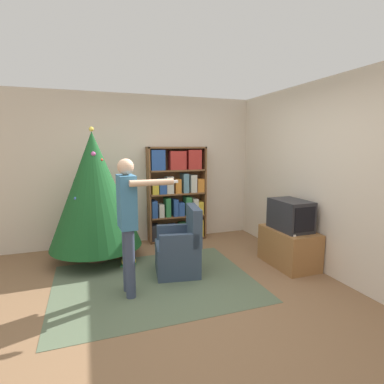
{
  "coord_description": "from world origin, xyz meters",
  "views": [
    {
      "loc": [
        -1.07,
        -3.1,
        1.72
      ],
      "look_at": [
        0.38,
        0.99,
        1.05
      ],
      "focal_mm": 28.0,
      "sensor_mm": 36.0,
      "label": 1
    }
  ],
  "objects_px": {
    "armchair": "(180,250)",
    "standing_person": "(128,216)",
    "bookshelf": "(177,194)",
    "christmas_tree": "(94,190)",
    "television": "(290,215)"
  },
  "relations": [
    {
      "from": "bookshelf",
      "to": "christmas_tree",
      "type": "distance_m",
      "value": 1.54
    },
    {
      "from": "television",
      "to": "armchair",
      "type": "bearing_deg",
      "value": 170.87
    },
    {
      "from": "television",
      "to": "bookshelf",
      "type": "bearing_deg",
      "value": 125.28
    },
    {
      "from": "television",
      "to": "christmas_tree",
      "type": "xyz_separation_m",
      "value": [
        -2.62,
        1.15,
        0.32
      ]
    },
    {
      "from": "bookshelf",
      "to": "armchair",
      "type": "bearing_deg",
      "value": -105.19
    },
    {
      "from": "standing_person",
      "to": "armchair",
      "type": "bearing_deg",
      "value": 113.76
    },
    {
      "from": "bookshelf",
      "to": "armchair",
      "type": "height_order",
      "value": "bookshelf"
    },
    {
      "from": "bookshelf",
      "to": "standing_person",
      "type": "distance_m",
      "value": 2.1
    },
    {
      "from": "television",
      "to": "christmas_tree",
      "type": "height_order",
      "value": "christmas_tree"
    },
    {
      "from": "standing_person",
      "to": "bookshelf",
      "type": "bearing_deg",
      "value": 145.33
    },
    {
      "from": "christmas_tree",
      "to": "armchair",
      "type": "xyz_separation_m",
      "value": [
        1.05,
        -0.9,
        -0.75
      ]
    },
    {
      "from": "armchair",
      "to": "standing_person",
      "type": "height_order",
      "value": "standing_person"
    },
    {
      "from": "bookshelf",
      "to": "standing_person",
      "type": "bearing_deg",
      "value": -121.9
    },
    {
      "from": "christmas_tree",
      "to": "standing_person",
      "type": "xyz_separation_m",
      "value": [
        0.32,
        -1.26,
        -0.13
      ]
    },
    {
      "from": "television",
      "to": "standing_person",
      "type": "relative_size",
      "value": 0.38
    }
  ]
}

